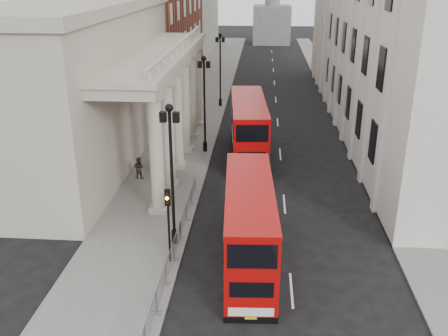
# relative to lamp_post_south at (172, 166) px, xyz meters

# --- Properties ---
(ground) EXTENTS (260.00, 260.00, 0.00)m
(ground) POSITION_rel_lamp_post_south_xyz_m (0.60, -4.00, -4.91)
(ground) COLOR black
(ground) RESTS_ON ground
(sidewalk_west) EXTENTS (6.00, 140.00, 0.12)m
(sidewalk_west) POSITION_rel_lamp_post_south_xyz_m (-2.40, 26.00, -4.85)
(sidewalk_west) COLOR slate
(sidewalk_west) RESTS_ON ground
(sidewalk_east) EXTENTS (3.00, 140.00, 0.12)m
(sidewalk_east) POSITION_rel_lamp_post_south_xyz_m (14.10, 26.00, -4.85)
(sidewalk_east) COLOR slate
(sidewalk_east) RESTS_ON ground
(kerb) EXTENTS (0.20, 140.00, 0.14)m
(kerb) POSITION_rel_lamp_post_south_xyz_m (0.55, 26.00, -4.84)
(kerb) COLOR slate
(kerb) RESTS_ON ground
(portico_building) EXTENTS (9.00, 28.00, 12.00)m
(portico_building) POSITION_rel_lamp_post_south_xyz_m (-9.90, 14.00, 1.09)
(portico_building) COLOR #A29C88
(portico_building) RESTS_ON ground
(brick_building) EXTENTS (9.00, 32.00, 22.00)m
(brick_building) POSITION_rel_lamp_post_south_xyz_m (-9.90, 44.00, 6.09)
(brick_building) COLOR maroon
(brick_building) RESTS_ON ground
(lamp_post_south) EXTENTS (1.05, 0.44, 8.32)m
(lamp_post_south) POSITION_rel_lamp_post_south_xyz_m (0.00, 0.00, 0.00)
(lamp_post_south) COLOR black
(lamp_post_south) RESTS_ON sidewalk_west
(lamp_post_mid) EXTENTS (1.05, 0.44, 8.32)m
(lamp_post_mid) POSITION_rel_lamp_post_south_xyz_m (0.00, 16.00, 0.00)
(lamp_post_mid) COLOR black
(lamp_post_mid) RESTS_ON sidewalk_west
(lamp_post_north) EXTENTS (1.05, 0.44, 8.32)m
(lamp_post_north) POSITION_rel_lamp_post_south_xyz_m (0.00, 32.00, 0.00)
(lamp_post_north) COLOR black
(lamp_post_north) RESTS_ON sidewalk_west
(traffic_light) EXTENTS (0.28, 0.33, 4.30)m
(traffic_light) POSITION_rel_lamp_post_south_xyz_m (0.10, -2.02, -1.80)
(traffic_light) COLOR black
(traffic_light) RESTS_ON sidewalk_west
(crowd_barriers) EXTENTS (0.50, 18.75, 1.10)m
(crowd_barriers) POSITION_rel_lamp_post_south_xyz_m (0.25, -1.77, -4.24)
(crowd_barriers) COLOR gray
(crowd_barriers) RESTS_ON sidewalk_west
(bus_near) EXTENTS (3.05, 10.50, 4.48)m
(bus_near) POSITION_rel_lamp_post_south_xyz_m (4.36, -1.57, -2.57)
(bus_near) COLOR #A70807
(bus_near) RESTS_ON ground
(bus_far) EXTENTS (3.61, 11.59, 4.93)m
(bus_far) POSITION_rel_lamp_post_south_xyz_m (3.79, 15.26, -2.34)
(bus_far) COLOR #B10908
(bus_far) RESTS_ON ground
(pedestrian_a) EXTENTS (0.78, 0.68, 1.80)m
(pedestrian_a) POSITION_rel_lamp_post_south_xyz_m (-2.18, 12.58, -3.89)
(pedestrian_a) COLOR black
(pedestrian_a) RESTS_ON sidewalk_west
(pedestrian_b) EXTENTS (0.95, 0.82, 1.70)m
(pedestrian_b) POSITION_rel_lamp_post_south_xyz_m (-4.36, 9.49, -3.94)
(pedestrian_b) COLOR black
(pedestrian_b) RESTS_ON sidewalk_west
(pedestrian_c) EXTENTS (0.93, 0.65, 1.81)m
(pedestrian_c) POSITION_rel_lamp_post_south_xyz_m (-2.26, 19.87, -3.89)
(pedestrian_c) COLOR black
(pedestrian_c) RESTS_ON sidewalk_west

